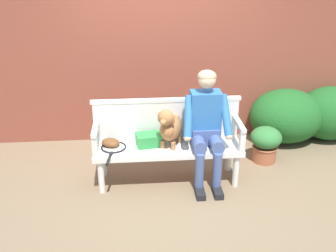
% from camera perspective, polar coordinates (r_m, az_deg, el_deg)
% --- Properties ---
extents(ground_plane, '(40.00, 40.00, 0.00)m').
position_cam_1_polar(ground_plane, '(4.80, 0.00, -7.76)').
color(ground_plane, '#7A664C').
extents(brick_garden_fence, '(8.00, 0.30, 2.01)m').
position_cam_1_polar(brick_garden_fence, '(5.61, -1.14, 8.34)').
color(brick_garden_fence, brown).
rests_on(brick_garden_fence, ground).
extents(hedge_bush_mid_right, '(0.91, 0.77, 0.77)m').
position_cam_1_polar(hedge_bush_mid_right, '(6.11, 22.14, 1.71)').
color(hedge_bush_mid_right, '#1E5B23').
rests_on(hedge_bush_mid_right, ground).
extents(hedge_bush_far_left, '(1.03, 0.89, 0.75)m').
position_cam_1_polar(hedge_bush_far_left, '(5.83, 16.57, 1.40)').
color(hedge_bush_far_left, '#1E5B23').
rests_on(hedge_bush_far_left, ground).
extents(garden_bench, '(1.69, 0.49, 0.46)m').
position_cam_1_polar(garden_bench, '(4.60, 0.00, -3.54)').
color(garden_bench, white).
rests_on(garden_bench, ground).
extents(bench_backrest, '(1.73, 0.06, 0.50)m').
position_cam_1_polar(bench_backrest, '(4.65, -0.22, 1.13)').
color(bench_backrest, white).
rests_on(bench_backrest, garden_bench).
extents(bench_armrest_left_end, '(0.06, 0.49, 0.28)m').
position_cam_1_polar(bench_armrest_left_end, '(4.42, -10.40, -1.41)').
color(bench_armrest_left_end, white).
rests_on(bench_armrest_left_end, garden_bench).
extents(bench_armrest_right_end, '(0.06, 0.49, 0.28)m').
position_cam_1_polar(bench_armrest_right_end, '(4.54, 10.30, -0.67)').
color(bench_armrest_right_end, white).
rests_on(bench_armrest_right_end, garden_bench).
extents(person_seated, '(0.56, 0.64, 1.33)m').
position_cam_1_polar(person_seated, '(4.50, 5.50, 0.37)').
color(person_seated, black).
rests_on(person_seated, ground).
extents(dog_on_bench, '(0.36, 0.49, 0.49)m').
position_cam_1_polar(dog_on_bench, '(4.45, 0.25, -0.11)').
color(dog_on_bench, '#AD7042').
rests_on(dog_on_bench, garden_bench).
extents(tennis_racket, '(0.33, 0.58, 0.03)m').
position_cam_1_polar(tennis_racket, '(4.54, -7.86, -3.17)').
color(tennis_racket, black).
rests_on(tennis_racket, garden_bench).
extents(baseball_glove, '(0.27, 0.25, 0.09)m').
position_cam_1_polar(baseball_glove, '(4.59, -8.23, -2.38)').
color(baseball_glove, brown).
rests_on(baseball_glove, garden_bench).
extents(sports_bag, '(0.31, 0.24, 0.14)m').
position_cam_1_polar(sports_bag, '(4.56, -2.80, -1.98)').
color(sports_bag, '#2D8E42').
rests_on(sports_bag, garden_bench).
extents(potted_plant, '(0.40, 0.40, 0.47)m').
position_cam_1_polar(potted_plant, '(5.24, 13.80, -2.32)').
color(potted_plant, '#A85B3D').
rests_on(potted_plant, ground).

